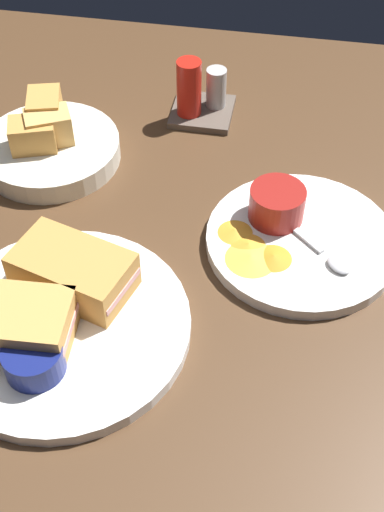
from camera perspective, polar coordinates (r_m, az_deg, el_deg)
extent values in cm
cube|color=#4C331E|center=(85.06, -6.99, -0.10)|extent=(110.00, 110.00, 3.00)
cylinder|color=white|center=(76.04, -10.74, -5.81)|extent=(28.00, 28.00, 1.60)
cube|color=#C68C42|center=(76.72, -9.97, -1.25)|extent=(14.63, 11.00, 4.80)
cube|color=#DB938E|center=(76.72, -9.97, -1.25)|extent=(14.70, 10.49, 0.80)
cube|color=tan|center=(73.53, -15.09, -5.42)|extent=(13.43, 8.37, 4.80)
cube|color=#DB938E|center=(73.53, -15.09, -5.42)|extent=(13.66, 7.78, 0.80)
cylinder|color=navy|center=(71.07, -13.17, -8.45)|extent=(6.27, 6.27, 3.32)
cylinder|color=black|center=(70.06, -13.35, -7.87)|extent=(5.14, 5.14, 0.60)
cube|color=silver|center=(77.55, -11.57, -3.34)|extent=(1.48, 5.56, 0.40)
ellipsoid|color=silver|center=(74.21, -12.39, -6.54)|extent=(2.58, 3.45, 0.80)
cylinder|color=white|center=(84.22, 9.14, 1.24)|extent=(23.36, 23.36, 1.60)
cylinder|color=maroon|center=(84.22, 7.15, 4.36)|extent=(6.89, 6.89, 4.31)
cylinder|color=olive|center=(83.05, 7.26, 5.24)|extent=(5.65, 5.65, 0.60)
cube|color=silver|center=(83.13, 9.58, 1.44)|extent=(4.57, 4.33, 0.40)
ellipsoid|color=silver|center=(80.69, 12.26, -0.74)|extent=(3.84, 3.79, 0.80)
cone|color=gold|center=(80.15, 4.99, -0.08)|extent=(8.64, 8.64, 0.60)
cone|color=gold|center=(81.50, 4.79, 0.96)|extent=(4.99, 4.99, 0.60)
cone|color=gold|center=(83.01, 3.65, 2.13)|extent=(4.43, 4.43, 0.60)
cone|color=orange|center=(80.44, 6.85, -0.06)|extent=(5.98, 5.98, 0.60)
cylinder|color=silver|center=(97.20, -11.79, 8.70)|extent=(19.20, 19.20, 3.00)
cube|color=#C68C42|center=(98.04, -12.23, 11.87)|extent=(5.86, 6.97, 4.83)
cube|color=#C68C42|center=(94.63, -13.25, 9.91)|extent=(7.11, 6.12, 4.02)
cube|color=tan|center=(95.18, -11.95, 10.56)|extent=(7.33, 6.61, 4.42)
cube|color=brown|center=(104.21, 0.87, 12.04)|extent=(9.00, 9.00, 1.00)
cylinder|color=red|center=(100.81, -0.25, 13.96)|extent=(3.60, 3.60, 8.50)
cylinder|color=#B2B2B2|center=(103.16, 2.05, 13.96)|extent=(3.00, 3.00, 6.00)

